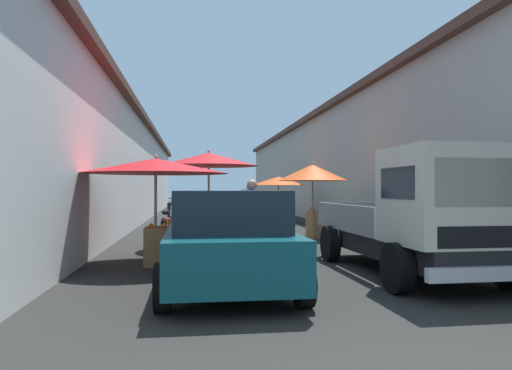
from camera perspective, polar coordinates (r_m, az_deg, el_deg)
The scene contains 13 objects.
ground at distance 15.98m, azimuth -1.12°, elevation -5.75°, with size 90.00×90.00×0.00m, color #282826.
building_left_whitewash at distance 18.93m, azimuth -24.68°, elevation 1.99°, with size 49.80×7.50×4.52m.
building_right_concrete at distance 20.27m, azimuth 19.30°, elevation 2.52°, with size 49.80×7.50×5.01m.
fruit_stall_far_right at distance 21.45m, azimuth 2.55°, elevation -0.15°, with size 2.44×2.44×2.10m.
fruit_stall_mid_lane at distance 12.32m, azimuth -5.53°, elevation 1.81°, with size 2.51×2.51×2.47m.
fruit_stall_far_left at distance 9.75m, azimuth -11.59°, elevation 0.92°, with size 2.90×2.90×2.15m.
fruit_stall_near_left at distance 14.76m, azimuth 6.80°, elevation 0.45°, with size 2.14×2.14×2.30m.
hatchback_car at distance 7.22m, azimuth -3.50°, elevation -6.32°, with size 3.92×1.94×1.45m.
delivery_truck at distance 8.09m, azimuth 19.85°, elevation -3.51°, with size 4.96×2.06×2.08m.
vendor_by_crates at distance 19.34m, azimuth -0.85°, elevation -1.95°, with size 0.41×0.58×1.67m.
vendor_in_shade at distance 10.62m, azimuth -0.46°, elevation -3.14°, with size 0.63×0.34×1.68m.
parked_scooter at distance 18.12m, azimuth -10.31°, elevation -3.69°, with size 1.68×0.54×1.14m.
plastic_stool at distance 17.20m, azimuth -10.25°, elevation -4.28°, with size 0.30×0.30×0.43m.
Camera 1 is at (-2.32, 1.76, 1.47)m, focal length 33.94 mm.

